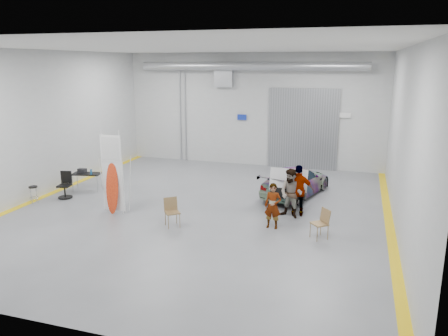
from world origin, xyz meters
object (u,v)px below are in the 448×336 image
(person_a, at_px, (273,206))
(work_table, at_px, (85,173))
(person_b, at_px, (291,193))
(office_chair, at_px, (66,187))
(person_c, at_px, (299,191))
(folding_chair_far, at_px, (319,229))
(folding_chair_near, at_px, (173,218))
(surfboard_display, at_px, (112,180))
(shop_stool, at_px, (34,195))
(sedan_car, at_px, (296,181))

(person_a, bearing_deg, work_table, 169.93)
(person_b, height_order, work_table, person_b)
(person_a, height_order, office_chair, person_a)
(person_a, height_order, person_c, person_c)
(person_b, distance_m, folding_chair_far, 2.15)
(folding_chair_near, distance_m, work_table, 6.14)
(surfboard_display, height_order, work_table, surfboard_display)
(person_a, distance_m, shop_stool, 9.65)
(surfboard_display, bearing_deg, shop_stool, -179.75)
(person_b, xyz_separation_m, person_c, (0.23, 0.26, 0.05))
(folding_chair_far, xyz_separation_m, shop_stool, (-11.24, 0.25, 0.04))
(folding_chair_near, relative_size, folding_chair_far, 1.01)
(person_b, bearing_deg, folding_chair_far, -37.10)
(sedan_car, relative_size, work_table, 3.19)
(sedan_car, bearing_deg, person_a, 103.41)
(person_b, bearing_deg, folding_chair_near, -132.40)
(folding_chair_near, bearing_deg, sedan_car, 15.45)
(person_b, xyz_separation_m, office_chair, (-9.29, -0.46, -0.42))
(work_table, bearing_deg, person_a, -12.85)
(surfboard_display, xyz_separation_m, office_chair, (-2.93, 1.08, -0.79))
(surfboard_display, height_order, folding_chair_far, surfboard_display)
(sedan_car, height_order, person_b, person_b)
(folding_chair_near, distance_m, folding_chair_far, 4.92)
(sedan_car, distance_m, office_chair, 9.61)
(person_b, height_order, surfboard_display, surfboard_display)
(person_c, bearing_deg, shop_stool, 1.72)
(person_c, bearing_deg, folding_chair_near, 23.35)
(shop_stool, bearing_deg, folding_chair_near, -6.07)
(person_a, height_order, shop_stool, person_a)
(sedan_car, xyz_separation_m, folding_chair_near, (-3.48, -4.90, -0.31))
(folding_chair_near, height_order, office_chair, office_chair)
(folding_chair_near, xyz_separation_m, folding_chair_far, (4.90, 0.42, -0.00))
(person_a, distance_m, folding_chair_far, 1.73)
(sedan_car, xyz_separation_m, person_c, (0.47, -2.53, 0.34))
(folding_chair_near, height_order, folding_chair_far, folding_chair_near)
(person_b, distance_m, person_c, 0.35)
(person_b, height_order, folding_chair_far, person_b)
(shop_stool, relative_size, work_table, 0.53)
(person_a, bearing_deg, person_c, 69.28)
(person_a, distance_m, person_c, 1.64)
(person_b, relative_size, work_table, 1.37)
(person_b, relative_size, folding_chair_near, 1.84)
(sedan_car, height_order, person_a, person_a)
(folding_chair_far, height_order, shop_stool, folding_chair_far)
(person_a, relative_size, person_c, 0.82)
(person_b, relative_size, office_chair, 1.66)
(person_b, relative_size, person_c, 0.95)
(sedan_car, distance_m, person_b, 2.81)
(folding_chair_near, bearing_deg, person_b, -9.58)
(folding_chair_far, xyz_separation_m, work_table, (-10.32, 2.44, 0.47))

